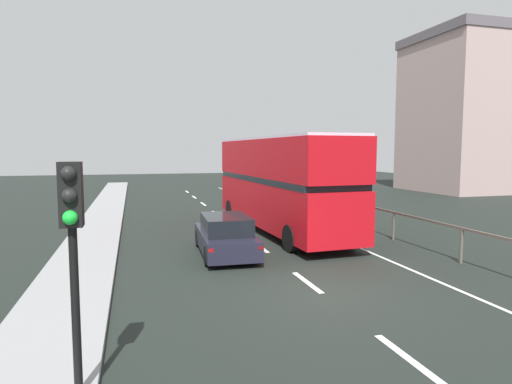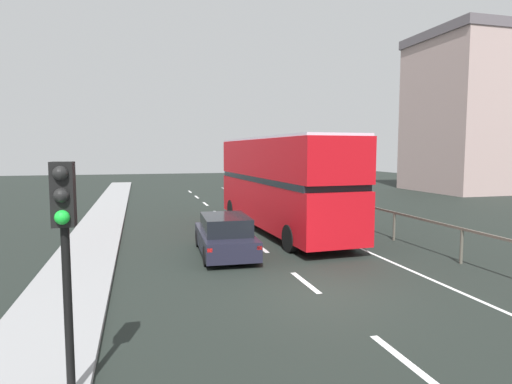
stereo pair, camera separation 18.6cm
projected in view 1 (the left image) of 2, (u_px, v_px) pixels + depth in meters
The scene contains 8 objects.
ground_plane at pixel (319, 293), 11.27m from camera, with size 73.15×120.00×0.10m, color black.
near_sidewalk_kerb at pixel (60, 313), 9.57m from camera, with size 2.07×80.00×0.14m, color gray.
lane_paint_markings at pixel (288, 230), 20.06m from camera, with size 3.69×46.00×0.01m.
bridge_side_railing at pixel (349, 205), 21.31m from camera, with size 0.10×42.00×1.18m.
distant_building_block at pixel (506, 114), 40.14m from camera, with size 17.87×9.23×13.96m.
double_decker_bus_red at pixel (280, 181), 19.57m from camera, with size 3.05×11.31×4.23m.
hatchback_car_near at pixel (225, 236), 15.18m from camera, with size 1.93×4.35×1.40m.
traffic_signal_pole at pixel (72, 222), 6.00m from camera, with size 0.30×0.42×3.35m.
Camera 1 is at (-4.57, -10.10, 3.64)m, focal length 30.50 mm.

